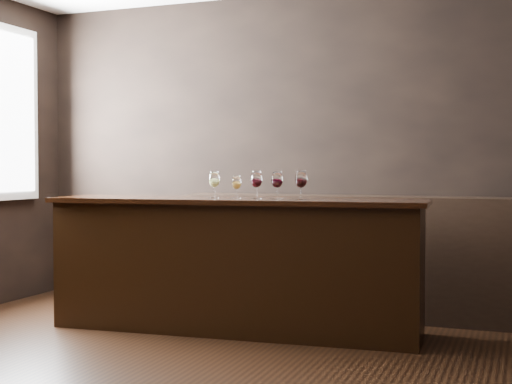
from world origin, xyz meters
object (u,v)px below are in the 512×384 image
(bar_counter, at_px, (235,267))
(glass_red_a, at_px, (256,180))
(glass_red_c, at_px, (301,180))
(glass_amber, at_px, (237,183))
(back_bar_shelf, at_px, (343,255))
(glass_white, at_px, (214,180))
(glass_red_b, at_px, (277,180))

(bar_counter, height_order, glass_red_a, glass_red_a)
(glass_red_a, relative_size, glass_red_c, 0.97)
(glass_amber, xyz_separation_m, glass_red_a, (0.17, -0.02, 0.02))
(glass_red_a, bearing_deg, back_bar_shelf, 62.27)
(glass_red_c, bearing_deg, glass_white, 177.31)
(bar_counter, height_order, glass_amber, glass_amber)
(bar_counter, xyz_separation_m, back_bar_shelf, (0.63, 0.86, 0.02))
(bar_counter, xyz_separation_m, glass_red_b, (0.33, 0.00, 0.66))
(glass_red_a, bearing_deg, bar_counter, 179.59)
(back_bar_shelf, bearing_deg, glass_white, -133.26)
(glass_red_a, bearing_deg, glass_red_c, -3.99)
(glass_white, relative_size, glass_red_c, 0.95)
(glass_red_b, relative_size, glass_red_c, 0.97)
(glass_red_c, bearing_deg, glass_amber, 175.22)
(bar_counter, xyz_separation_m, glass_red_c, (0.53, -0.03, 0.67))
(glass_amber, bearing_deg, glass_red_c, -4.78)
(back_bar_shelf, relative_size, glass_amber, 16.25)
(glass_red_a, xyz_separation_m, glass_red_c, (0.36, -0.03, 0.00))
(bar_counter, distance_m, glass_red_c, 0.85)
(glass_amber, relative_size, glass_red_b, 0.84)
(glass_white, xyz_separation_m, glass_amber, (0.18, 0.01, -0.02))
(glass_white, distance_m, glass_red_b, 0.51)
(glass_white, distance_m, glass_amber, 0.18)
(bar_counter, distance_m, glass_amber, 0.64)
(glass_amber, distance_m, glass_red_c, 0.53)
(glass_red_a, bearing_deg, glass_red_b, 1.18)
(back_bar_shelf, xyz_separation_m, glass_red_b, (-0.29, -0.86, 0.65))
(glass_amber, xyz_separation_m, glass_red_b, (0.33, -0.02, 0.02))
(glass_red_b, bearing_deg, glass_amber, 177.27)
(bar_counter, bearing_deg, glass_red_c, -7.01)
(back_bar_shelf, height_order, glass_red_c, glass_red_c)
(bar_counter, bearing_deg, glass_red_a, -4.59)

